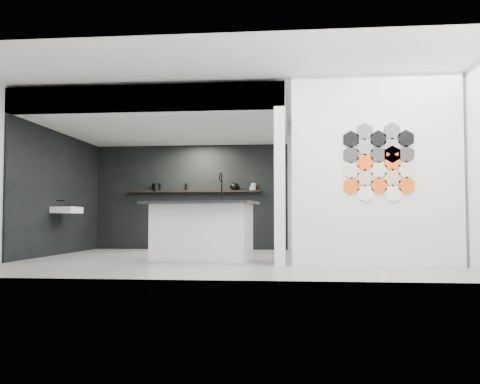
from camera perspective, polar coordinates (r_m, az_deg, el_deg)
name	(u,v)px	position (r m, az deg, el deg)	size (l,w,h in m)	color
floor	(232,260)	(9.01, -0.83, -7.27)	(7.00, 6.00, 0.01)	slate
partition_panel	(376,170)	(8.05, 14.31, 2.32)	(2.45, 0.15, 2.80)	silver
bay_clad_back	(190,197)	(12.12, -5.36, -0.55)	(4.40, 0.04, 2.35)	black
bay_clad_left	(60,193)	(10.90, -18.65, -0.15)	(0.04, 4.00, 2.35)	black
bulkhead	(171,121)	(10.36, -7.41, 7.52)	(4.40, 4.00, 0.40)	silver
corner_column	(280,186)	(7.94, 4.26, 0.68)	(0.16, 0.16, 2.35)	silver
fascia_beam	(143,98)	(8.54, -10.36, 9.80)	(4.40, 0.16, 0.40)	silver
wall_basin	(67,210)	(10.61, -17.99, -1.84)	(0.40, 0.60, 0.12)	silver
display_shelf	(194,191)	(12.01, -4.98, 0.07)	(3.00, 0.15, 0.04)	black
kitchen_island	(201,230)	(8.81, -4.18, -4.09)	(1.94, 1.11, 1.47)	silver
stockpot	(156,187)	(12.20, -8.92, 0.52)	(0.20, 0.20, 0.16)	black
kettle	(234,186)	(11.88, -0.60, 0.60)	(0.20, 0.20, 0.17)	black
glass_bowl	(252,188)	(11.84, 1.33, 0.40)	(0.12, 0.12, 0.09)	gray
glass_vase	(254,187)	(11.84, 1.45, 0.57)	(0.11, 0.11, 0.15)	gray
bottle_dark	(186,187)	(12.05, -5.79, 0.52)	(0.06, 0.06, 0.15)	black
utensil_cup	(158,188)	(12.19, -8.77, 0.40)	(0.09, 0.09, 0.11)	black
hex_tile_cluster	(379,162)	(7.98, 14.63, 3.12)	(1.04, 0.02, 1.16)	#F2520C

